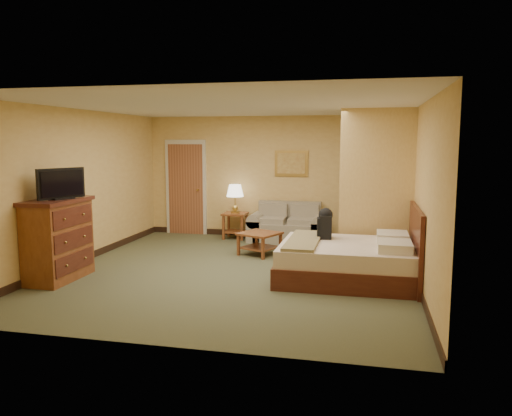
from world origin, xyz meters
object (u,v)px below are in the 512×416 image
(loveseat, at_px, (288,229))
(coffee_table, at_px, (260,239))
(bed, at_px, (352,260))
(dresser, at_px, (58,239))

(loveseat, relative_size, coffee_table, 1.89)
(bed, bearing_deg, dresser, -167.72)
(dresser, bearing_deg, loveseat, 51.25)
(loveseat, distance_m, bed, 3.02)
(dresser, bearing_deg, bed, 12.28)
(loveseat, bearing_deg, dresser, -128.75)
(loveseat, distance_m, coffee_table, 1.36)
(coffee_table, height_order, dresser, dresser)
(coffee_table, relative_size, dresser, 0.70)
(coffee_table, height_order, bed, bed)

